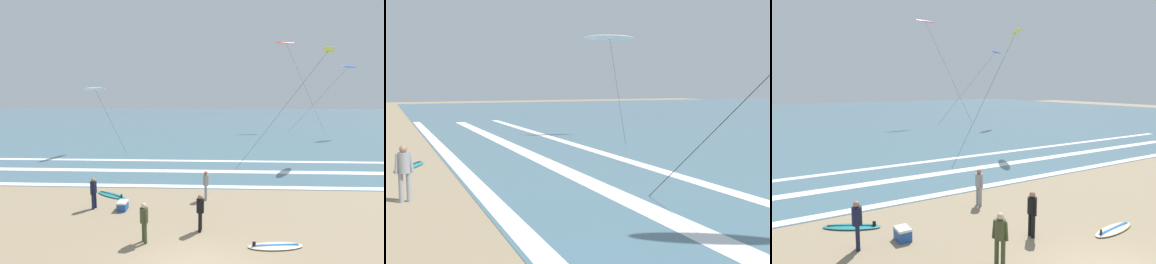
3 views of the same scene
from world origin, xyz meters
TOP-DOWN VIEW (x-y plane):
  - wave_foam_shoreline at (1.97, 9.20)m, footprint 59.03×0.58m
  - wave_foam_mid_break at (-0.83, 12.72)m, footprint 49.69×0.80m
  - wave_foam_outer_break at (0.94, 16.02)m, footprint 54.77×0.60m
  - surfer_right_near at (0.32, 7.02)m, footprint 0.32×0.51m
  - surfboard_near_water at (-5.02, 7.41)m, footprint 2.11×1.59m
  - kite_white_mid_center at (-10.23, 19.31)m, footprint 3.86×3.29m

SIDE VIEW (x-z plane):
  - wave_foam_shoreline at x=1.97m, z-range 0.01..0.02m
  - wave_foam_mid_break at x=-0.83m, z-range 0.01..0.02m
  - wave_foam_outer_break at x=0.94m, z-range 0.01..0.02m
  - surfboard_near_water at x=-5.02m, z-range -0.08..0.17m
  - surfer_right_near at x=0.32m, z-range 0.16..1.76m
  - kite_white_mid_center at x=-10.23m, z-range 2.94..9.30m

